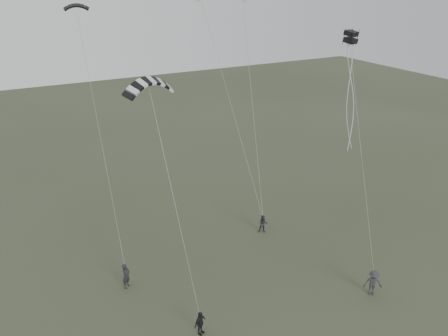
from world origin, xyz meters
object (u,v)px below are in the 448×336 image
flyer_left (126,276)px  flyer_far (373,283)px  flyer_center (200,323)px  kite_striped (149,81)px  kite_box (351,37)px  flyer_right (263,224)px  kite_dark_small (76,5)px

flyer_left → flyer_far: size_ratio=0.98×
flyer_center → kite_striped: (-0.64, 4.39, 13.27)m
flyer_left → flyer_far: (13.95, -8.21, 0.02)m
flyer_center → flyer_far: 11.56m
flyer_far → kite_box: bearing=107.9°
flyer_center → kite_striped: size_ratio=0.55×
flyer_left → flyer_right: (11.75, 1.56, -0.14)m
flyer_center → kite_dark_small: 20.19m
flyer_left → flyer_center: size_ratio=1.15×
flyer_center → kite_striped: bearing=73.1°
flyer_left → kite_striped: (1.94, -1.71, 13.15)m
flyer_center → kite_box: size_ratio=2.13×
kite_dark_small → kite_box: 17.10m
flyer_center → flyer_right: bearing=14.7°
flyer_far → flyer_center: bearing=-159.8°
flyer_left → flyer_center: flyer_left is taller
flyer_left → flyer_far: bearing=-73.4°
flyer_far → kite_striped: bearing=-177.7°
kite_striped → flyer_left: bearing=123.9°
flyer_center → flyer_far: flyer_far is taller
flyer_center → flyer_left: bearing=87.8°
flyer_right → flyer_far: (2.20, -9.77, 0.16)m
flyer_left → kite_striped: 13.41m
kite_dark_small → kite_box: size_ratio=1.96×
kite_dark_small → flyer_left: bearing=-77.5°
flyer_left → kite_box: (15.32, -2.22, 14.69)m
flyer_far → kite_striped: kite_striped is taller
kite_striped → flyer_right: bearing=3.6°
flyer_right → flyer_far: 10.02m
kite_dark_small → flyer_far: bearing=-31.8°
flyer_right → kite_striped: kite_striped is taller
kite_box → flyer_left: bearing=157.5°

